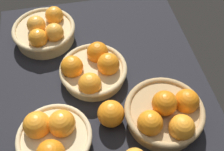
% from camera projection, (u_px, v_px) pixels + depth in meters
% --- Properties ---
extents(market_tray, '(0.84, 0.72, 0.03)m').
position_uv_depth(market_tray, '(101.00, 78.00, 1.01)').
color(market_tray, black).
rests_on(market_tray, ground).
extents(basket_near_left, '(0.24, 0.24, 0.12)m').
position_uv_depth(basket_near_left, '(166.00, 114.00, 0.85)').
color(basket_near_left, tan).
rests_on(basket_near_left, market_tray).
extents(basket_center, '(0.23, 0.23, 0.10)m').
position_uv_depth(basket_center, '(93.00, 69.00, 0.96)').
color(basket_center, tan).
rests_on(basket_center, market_tray).
extents(basket_far_left, '(0.22, 0.22, 0.10)m').
position_uv_depth(basket_far_left, '(53.00, 137.00, 0.81)').
color(basket_far_left, '#D3BC8C').
rests_on(basket_far_left, market_tray).
extents(basket_far_right, '(0.24, 0.24, 0.11)m').
position_uv_depth(basket_far_right, '(45.00, 31.00, 1.07)').
color(basket_far_right, tan).
rests_on(basket_far_right, market_tray).
extents(loose_orange_front_gap, '(0.08, 0.08, 0.08)m').
position_uv_depth(loose_orange_front_gap, '(110.00, 114.00, 0.85)').
color(loose_orange_front_gap, orange).
rests_on(loose_orange_front_gap, market_tray).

